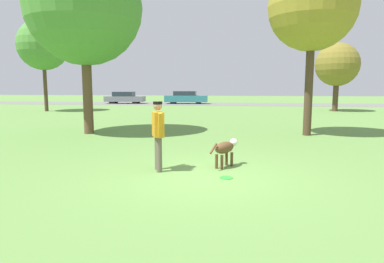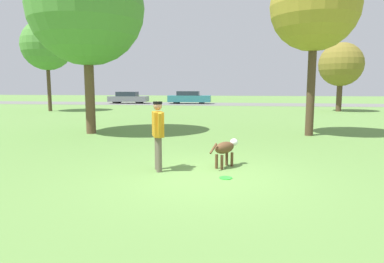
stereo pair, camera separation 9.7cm
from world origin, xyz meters
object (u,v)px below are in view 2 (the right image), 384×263
object	(u,v)px
tree_near_left	(86,8)
frisbee	(226,178)
parked_car_teal	(189,98)
tree_far_right	(341,65)
person	(158,130)
tree_far_left	(47,45)
tree_near_right	(315,7)
parked_car_grey	(128,98)
dog	(226,148)

from	to	relation	value
tree_near_left	frisbee	bearing A→B (deg)	-46.78
tree_near_left	parked_car_teal	bearing A→B (deg)	88.48
tree_far_right	parked_car_teal	bearing A→B (deg)	144.37
parked_car_teal	frisbee	bearing A→B (deg)	-81.91
person	parked_car_teal	distance (m)	29.53
tree_far_right	tree_far_left	world-z (taller)	tree_far_left
person	tree_far_left	size ratio (longest dim) A/B	0.23
person	tree_far_left	bearing A→B (deg)	-164.89
frisbee	parked_car_teal	distance (m)	30.23
tree_near_right	parked_car_grey	distance (m)	27.53
dog	tree_far_left	bearing A→B (deg)	72.90
frisbee	tree_far_left	size ratio (longest dim) A/B	0.04
dog	tree_near_right	distance (m)	7.94
frisbee	tree_near_left	distance (m)	9.88
person	frisbee	size ratio (longest dim) A/B	5.88
frisbee	parked_car_teal	size ratio (longest dim) A/B	0.06
tree_near_right	tree_near_left	bearing A→B (deg)	-175.90
person	tree_near_right	bearing A→B (deg)	122.65
person	dog	distance (m)	1.71
parked_car_teal	parked_car_grey	bearing A→B (deg)	-179.59
person	parked_car_grey	size ratio (longest dim) A/B	0.37
tree_near_left	tree_far_right	bearing A→B (deg)	46.28
tree_near_left	parked_car_teal	world-z (taller)	tree_near_left
dog	tree_near_left	bearing A→B (deg)	80.33
tree_far_left	tree_near_right	bearing A→B (deg)	-31.88
dog	parked_car_grey	bearing A→B (deg)	54.96
tree_far_right	parked_car_grey	xyz separation A→B (m)	(-19.80, 9.05, -2.89)
dog	parked_car_teal	xyz separation A→B (m)	(-5.15, 28.74, 0.21)
tree_near_right	parked_car_teal	bearing A→B (deg)	109.72
tree_near_right	dog	bearing A→B (deg)	-117.84
person	dog	size ratio (longest dim) A/B	1.64
person	parked_car_grey	xyz separation A→B (m)	(-10.41, 29.04, -0.32)
person	tree_far_right	size ratio (longest dim) A/B	0.31
tree_near_right	parked_car_teal	world-z (taller)	tree_near_right
tree_far_left	parked_car_teal	bearing A→B (deg)	53.04
tree_near_left	tree_far_left	size ratio (longest dim) A/B	1.06
dog	tree_near_right	bearing A→B (deg)	4.35
tree_near_right	parked_car_grey	bearing A→B (deg)	123.53
frisbee	tree_near_right	world-z (taller)	tree_near_right
dog	tree_far_right	xyz separation A→B (m)	(7.85, 19.42, 3.08)
tree_far_right	person	bearing A→B (deg)	-115.16
tree_far_right	frisbee	bearing A→B (deg)	-110.87
person	tree_near_right	world-z (taller)	tree_near_right
frisbee	parked_car_grey	world-z (taller)	parked_car_grey
parked_car_grey	parked_car_teal	xyz separation A→B (m)	(6.80, 0.27, 0.03)
tree_near_right	tree_near_left	size ratio (longest dim) A/B	0.90
frisbee	parked_car_teal	world-z (taller)	parked_car_teal
tree_far_right	tree_near_left	distance (m)	19.77
tree_far_left	tree_far_right	bearing A→B (deg)	7.26
tree_far_right	parked_car_teal	size ratio (longest dim) A/B	1.12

